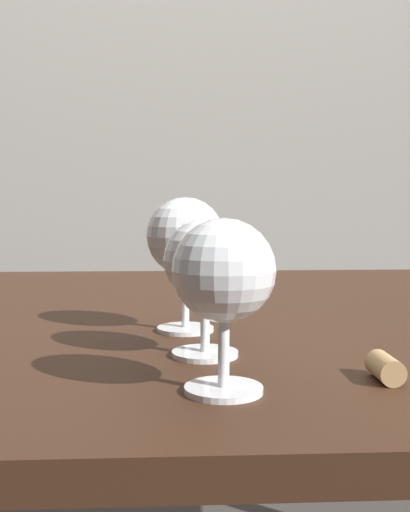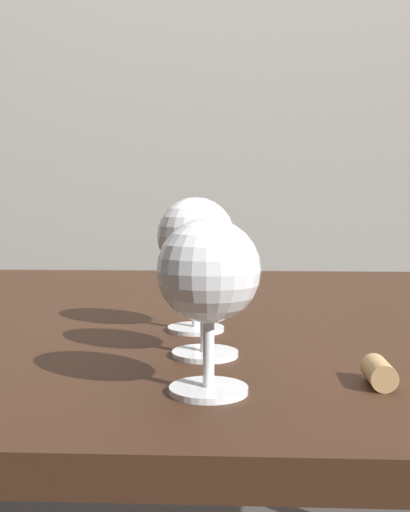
{
  "view_description": "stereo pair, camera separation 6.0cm",
  "coord_description": "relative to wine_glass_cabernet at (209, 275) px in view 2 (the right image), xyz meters",
  "views": [
    {
      "loc": [
        -0.08,
        -0.86,
        0.87
      ],
      "look_at": [
        -0.05,
        -0.26,
        0.82
      ],
      "focal_mm": 44.21,
      "sensor_mm": 36.0,
      "label": 1
    },
    {
      "loc": [
        -0.02,
        -0.86,
        0.87
      ],
      "look_at": [
        -0.05,
        -0.26,
        0.82
      ],
      "focal_mm": 44.21,
      "sensor_mm": 36.0,
      "label": 2
    }
  ],
  "objects": [
    {
      "name": "wine_glass_chardonnay",
      "position": [
        -0.02,
        0.24,
        0.01
      ],
      "size": [
        0.09,
        0.09,
        0.15
      ],
      "color": "white",
      "rests_on": "dining_table"
    },
    {
      "name": "wine_glass_cabernet",
      "position": [
        0.0,
        0.0,
        0.0
      ],
      "size": [
        0.08,
        0.08,
        0.14
      ],
      "color": "white",
      "rests_on": "dining_table"
    },
    {
      "name": "dining_table",
      "position": [
        0.04,
        0.38,
        -0.16
      ],
      "size": [
        1.6,
        1.0,
        0.73
      ],
      "color": "#382114",
      "rests_on": "ground_plane"
    },
    {
      "name": "wine_glass_white",
      "position": [
        -0.01,
        0.12,
        -0.0
      ],
      "size": [
        0.08,
        0.08,
        0.13
      ],
      "color": "white",
      "rests_on": "dining_table"
    },
    {
      "name": "back_wall",
      "position": [
        0.04,
        1.52,
        0.48
      ],
      "size": [
        5.0,
        0.08,
        2.6
      ],
      "primitive_type": "cube",
      "color": "gray",
      "rests_on": "ground_plane"
    },
    {
      "name": "cork",
      "position": [
        0.14,
        0.02,
        -0.08
      ],
      "size": [
        0.02,
        0.04,
        0.02
      ],
      "primitive_type": "cylinder",
      "rotation": [
        1.57,
        0.0,
        0.0
      ],
      "color": "tan",
      "rests_on": "dining_table"
    }
  ]
}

